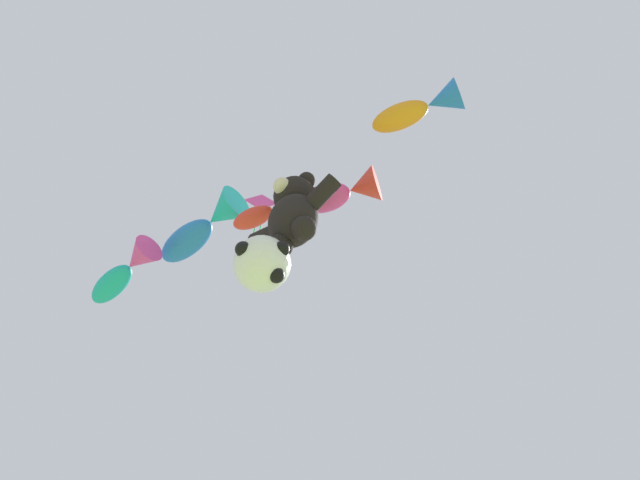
% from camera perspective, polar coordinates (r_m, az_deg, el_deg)
% --- Properties ---
extents(teddy_bear_kite, '(2.36, 1.04, 2.40)m').
position_cam_1_polar(teddy_bear_kite, '(14.47, -2.14, 2.19)').
color(teddy_bear_kite, black).
extents(soccer_ball_kite, '(1.19, 1.19, 1.10)m').
position_cam_1_polar(soccer_ball_kite, '(13.31, -4.63, -1.90)').
color(soccer_ball_kite, white).
extents(fish_kite_tangerine, '(2.07, 1.21, 0.72)m').
position_cam_1_polar(fish_kite_tangerine, '(15.65, 8.14, 10.41)').
color(fish_kite_tangerine, orange).
extents(fish_kite_magenta, '(1.85, 1.31, 0.80)m').
position_cam_1_polar(fish_kite_magenta, '(15.34, 1.98, 3.83)').
color(fish_kite_magenta, '#E53F9E').
extents(fish_kite_crimson, '(1.60, 0.89, 0.58)m').
position_cam_1_polar(fish_kite_crimson, '(15.87, -4.19, 2.32)').
color(fish_kite_crimson, red).
extents(fish_kite_cobalt, '(2.45, 0.90, 0.90)m').
position_cam_1_polar(fish_kite_cobalt, '(17.01, -9.20, 1.06)').
color(fish_kite_cobalt, blue).
extents(fish_kite_teal, '(2.20, 0.83, 0.75)m').
position_cam_1_polar(fish_kite_teal, '(17.41, -15.31, -2.41)').
color(fish_kite_teal, '#19ADB2').
extents(diamond_kite, '(0.58, 0.66, 2.84)m').
position_cam_1_polar(diamond_kite, '(18.00, -4.83, 2.48)').
color(diamond_kite, '#E53F9E').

